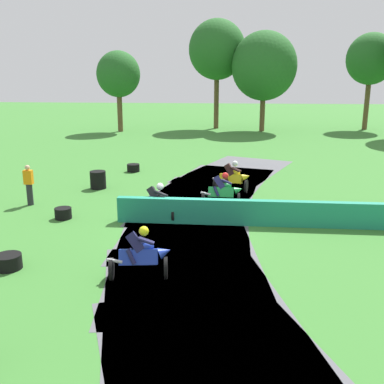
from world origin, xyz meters
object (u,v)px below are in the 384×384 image
Objects in this scene: motorcycle_trailing_black at (157,203)px; tire_stack_far at (8,262)px; motorcycle_lead_yellow at (233,177)px; track_marshal at (29,185)px; tire_stack_mid_b at (63,213)px; motorcycle_chase_green at (223,191)px; tire_stack_near at (133,168)px; motorcycle_fourth_blue at (141,254)px; tire_stack_mid_a at (98,180)px.

motorcycle_trailing_black reaches higher than tire_stack_far.
motorcycle_lead_yellow is 1.05× the size of track_marshal.
tire_stack_mid_b is at bearing -178.38° from motorcycle_trailing_black.
motorcycle_chase_green reaches higher than tire_stack_near.
motorcycle_fourth_blue is at bearing -50.74° from tire_stack_mid_b.
motorcycle_chase_green is at bearing 48.00° from tire_stack_far.
tire_stack_mid_a is (-5.71, 2.37, -0.23)m from motorcycle_chase_green.
tire_stack_mid_b is (-5.78, -2.03, -0.43)m from motorcycle_chase_green.
tire_stack_far is (-0.04, -8.76, -0.20)m from tire_stack_mid_a.
motorcycle_lead_yellow is 2.14× the size of tire_stack_mid_a.
motorcycle_fourth_blue is 2.34× the size of tire_stack_far.
motorcycle_lead_yellow is at bearing -0.63° from tire_stack_mid_a.
motorcycle_fourth_blue is 9.71m from tire_stack_mid_a.
motorcycle_trailing_black is at bearing 1.62° from tire_stack_mid_b.
tire_stack_far is (-3.42, -4.46, -0.43)m from motorcycle_trailing_black.
tire_stack_mid_b is at bearing 129.26° from motorcycle_fourth_blue.
track_marshal reaches higher than tire_stack_mid_b.
tire_stack_mid_b is at bearing -39.85° from track_marshal.
motorcycle_chase_green is (-0.40, -2.31, -0.02)m from motorcycle_lead_yellow.
motorcycle_lead_yellow is 2.39× the size of tire_stack_far.
motorcycle_fourth_blue reaches higher than tire_stack_far.
tire_stack_mid_a is (-3.68, 8.99, -0.23)m from motorcycle_fourth_blue.
tire_stack_near is at bearing 76.41° from tire_stack_mid_a.
tire_stack_mid_a is 3.46m from track_marshal.
tire_stack_mid_a reaches higher than tire_stack_near.
tire_stack_far is 0.44× the size of track_marshal.
motorcycle_trailing_black is 8.35m from tire_stack_near.
track_marshal is at bearing -161.35° from motorcycle_lead_yellow.
motorcycle_chase_green is 8.61m from tire_stack_far.
track_marshal is at bearing 132.49° from motorcycle_fourth_blue.
motorcycle_chase_green is 2.12× the size of tire_stack_mid_a.
motorcycle_chase_green is at bearing -99.78° from motorcycle_lead_yellow.
motorcycle_chase_green is at bearing 3.16° from track_marshal.
motorcycle_fourth_blue is 3.75m from tire_stack_far.
tire_stack_mid_a reaches higher than tire_stack_mid_b.
motorcycle_lead_yellow is 6.43m from tire_stack_near.
motorcycle_lead_yellow is 7.56m from tire_stack_mid_b.
motorcycle_trailing_black is 2.38× the size of tire_stack_far.
motorcycle_lead_yellow is at bearing 54.73° from tire_stack_far.
motorcycle_chase_green is 2.37× the size of tire_stack_far.
motorcycle_fourth_blue is at bearing -107.10° from motorcycle_chase_green.
tire_stack_mid_a is 1.12× the size of tire_stack_far.
motorcycle_fourth_blue is 12.95m from tire_stack_near.
motorcycle_lead_yellow is 1.01× the size of motorcycle_trailing_black.
tire_stack_near is (-2.51, 7.95, -0.43)m from motorcycle_trailing_black.
motorcycle_chase_green is at bearing 72.90° from motorcycle_fourth_blue.
motorcycle_chase_green is 6.19m from tire_stack_mid_a.
tire_stack_far is (-6.15, -8.69, -0.45)m from motorcycle_lead_yellow.
track_marshal reaches higher than tire_stack_near.
motorcycle_lead_yellow is 5.04m from motorcycle_trailing_black.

